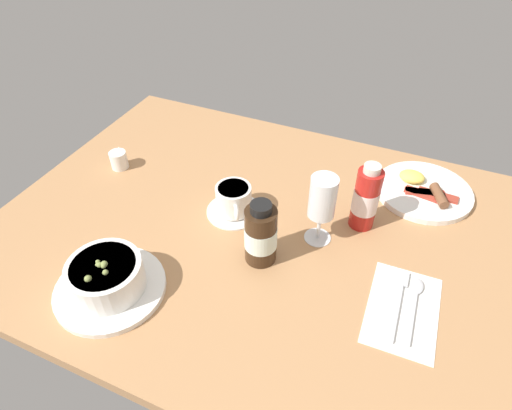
{
  "coord_description": "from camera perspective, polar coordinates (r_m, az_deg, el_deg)",
  "views": [
    {
      "loc": [
        28.51,
        -62.58,
        66.51
      ],
      "look_at": [
        0.71,
        1.27,
        4.95
      ],
      "focal_mm": 30.37,
      "sensor_mm": 36.0,
      "label": 1
    }
  ],
  "objects": [
    {
      "name": "coffee_cup",
      "position": [
        0.97,
        -2.95,
        0.54
      ],
      "size": [
        12.51,
        12.51,
        7.09
      ],
      "color": "white",
      "rests_on": "ground_plane"
    },
    {
      "name": "sauce_bottle_red",
      "position": [
        0.94,
        14.26,
        0.83
      ],
      "size": [
        5.46,
        5.46,
        15.89
      ],
      "color": "#B21E19",
      "rests_on": "ground_plane"
    },
    {
      "name": "porridge_bowl",
      "position": [
        0.85,
        -19.02,
        -9.15
      ],
      "size": [
        20.79,
        20.79,
        7.97
      ],
      "color": "white",
      "rests_on": "ground_plane"
    },
    {
      "name": "wine_glass",
      "position": [
        0.86,
        8.73,
        0.62
      ],
      "size": [
        5.7,
        5.7,
        15.99
      ],
      "color": "white",
      "rests_on": "ground_plane"
    },
    {
      "name": "creamer_jug",
      "position": [
        1.16,
        -17.62,
        5.74
      ],
      "size": [
        4.26,
        5.13,
        5.14
      ],
      "color": "white",
      "rests_on": "ground_plane"
    },
    {
      "name": "breakfast_plate",
      "position": [
        1.1,
        21.18,
        1.83
      ],
      "size": [
        22.49,
        22.49,
        3.7
      ],
      "color": "white",
      "rests_on": "ground_plane"
    },
    {
      "name": "ground_plane",
      "position": [
        0.97,
        -0.69,
        -3.21
      ],
      "size": [
        110.0,
        84.0,
        3.0
      ],
      "primitive_type": "cube",
      "color": "#B27F51"
    },
    {
      "name": "cutlery_setting",
      "position": [
        0.85,
        18.86,
        -12.6
      ],
      "size": [
        13.01,
        19.66,
        0.9
      ],
      "color": "white",
      "rests_on": "ground_plane"
    },
    {
      "name": "sauce_bottle_brown",
      "position": [
        0.84,
        0.63,
        -3.94
      ],
      "size": [
        6.48,
        6.48,
        14.41
      ],
      "color": "#382314",
      "rests_on": "ground_plane"
    }
  ]
}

